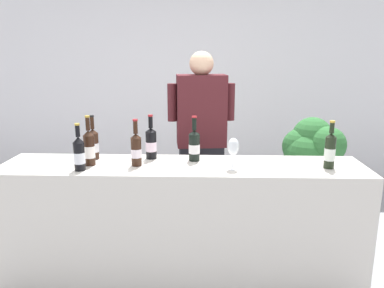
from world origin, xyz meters
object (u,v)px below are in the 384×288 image
Objects in this scene: wine_bottle_5 at (194,145)px; potted_shrub at (310,151)px; wine_bottle_2 at (89,148)px; person_server at (201,153)px; wine_bottle_0 at (79,154)px; wine_bottle_6 at (330,151)px; wine_glass at (233,148)px; wine_bottle_4 at (93,144)px; wine_bottle_1 at (136,149)px; wine_bottle_3 at (151,143)px.

potted_shrub is (1.13, 1.02, -0.31)m from wine_bottle_5.
person_server is at bearing 41.81° from wine_bottle_2.
wine_bottle_6 is at bearing 3.50° from wine_bottle_0.
wine_bottle_5 reaches higher than wine_bottle_0.
wine_glass is (0.26, -0.20, 0.03)m from wine_bottle_5.
wine_bottle_2 is at bearing -169.27° from wine_bottle_5.
wine_bottle_1 is at bearing -24.96° from wine_bottle_4.
person_server reaches higher than wine_bottle_4.
wine_bottle_0 is 0.97× the size of wine_bottle_6.
wine_bottle_2 is at bearing -148.06° from potted_shrub.
wine_bottle_2 is 1.07× the size of wine_bottle_5.
wine_bottle_2 reaches higher than wine_bottle_3.
potted_shrub is (0.21, 1.17, -0.31)m from wine_bottle_6.
wine_bottle_6 is 1.23m from potted_shrub.
wine_bottle_2 is at bearing 179.28° from wine_bottle_6.
wine_bottle_5 is at bearing 19.52° from wine_bottle_1.
wine_bottle_6 is at bearing -0.75° from wine_bottle_1.
wine_bottle_3 is at bearing 156.92° from wine_glass.
potted_shrub is (1.87, 1.00, -0.30)m from wine_bottle_4.
person_server reaches higher than wine_bottle_6.
wine_bottle_5 is 1.55m from potted_shrub.
wine_bottle_5 is 0.93m from wine_bottle_6.
wine_bottle_4 is 2.14m from potted_shrub.
person_server is at bearing 34.06° from wine_bottle_4.
person_server is at bearing 45.40° from wine_bottle_0.
wine_glass is 0.82m from person_server.
wine_bottle_6 is (1.66, -0.18, 0.01)m from wine_bottle_4.
potted_shrub is (1.52, 1.16, -0.31)m from wine_bottle_1.
wine_bottle_1 is at bearing -142.77° from potted_shrub.
wine_bottle_3 is at bearing 35.15° from wine_bottle_0.
wine_bottle_4 is (-0.02, 0.16, -0.01)m from wine_bottle_2.
wine_glass is 0.13× the size of person_server.
wine_bottle_2 reaches higher than wine_bottle_1.
wine_bottle_1 and wine_bottle_3 have the same top height.
wine_bottle_0 is 0.19× the size of person_server.
wine_bottle_3 is (0.40, 0.18, -0.01)m from wine_bottle_2.
wine_bottle_3 reaches higher than potted_shrub.
wine_glass is at bearing -125.25° from potted_shrub.
wine_bottle_4 reaches higher than wine_bottle_0.
wine_bottle_3 is 1.26m from wine_bottle_6.
person_server is at bearing 57.43° from wine_bottle_1.
wine_bottle_4 is 0.31× the size of potted_shrub.
wine_bottle_1 is 0.38m from wine_bottle_4.
wine_bottle_1 is at bearing -122.57° from person_server.
wine_bottle_6 reaches higher than wine_bottle_0.
wine_bottle_1 is at bearing 179.25° from wine_bottle_6.
wine_bottle_6 reaches higher than potted_shrub.
wine_bottle_4 is 0.99× the size of wine_bottle_5.
wine_bottle_3 is 0.19× the size of person_server.
wine_bottle_0 is 0.98× the size of wine_bottle_4.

